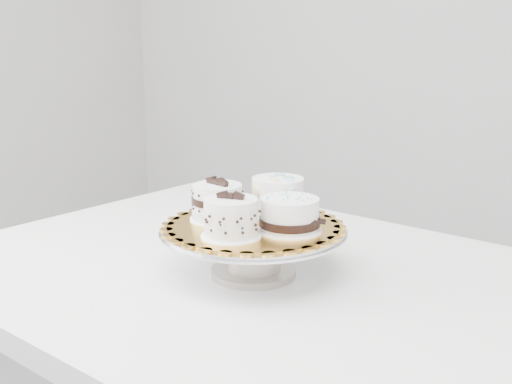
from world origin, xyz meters
The scene contains 7 objects.
table centered at (-0.09, 0.06, 0.68)m, with size 1.41×1.06×0.75m.
cake_stand centered at (-0.12, 0.04, 0.81)m, with size 0.33×0.33×0.09m.
cake_board centered at (-0.12, 0.04, 0.84)m, with size 0.30×0.30×0.00m, color orange.
cake_swirl centered at (-0.12, -0.04, 0.87)m, with size 0.10×0.10×0.08m.
cake_banded centered at (-0.20, 0.03, 0.87)m, with size 0.11×0.11×0.08m.
cake_dots centered at (-0.12, 0.11, 0.88)m, with size 0.12×0.12×0.07m.
cake_ribbon centered at (-0.05, 0.04, 0.87)m, with size 0.12×0.12×0.06m.
Camera 1 is at (0.41, -0.90, 1.17)m, focal length 45.00 mm.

